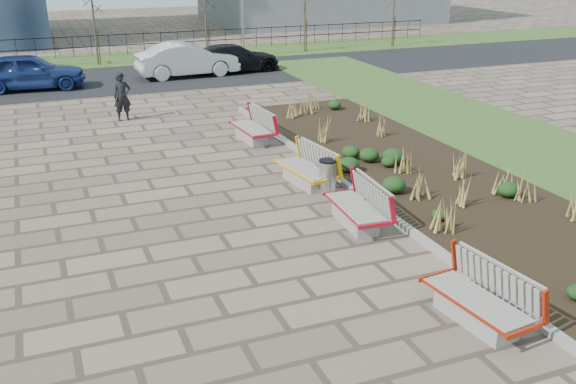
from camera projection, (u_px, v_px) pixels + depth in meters
name	position (u px, v px, depth m)	size (l,w,h in m)	color
ground	(272.00, 307.00, 11.32)	(120.00, 120.00, 0.00)	#7A6454
planting_bed	(420.00, 174.00, 17.81)	(4.50, 18.00, 0.10)	black
planting_curb	(345.00, 184.00, 16.99)	(0.16, 18.00, 0.15)	gray
grass_verge_near	(553.00, 155.00, 19.47)	(5.00, 38.00, 0.04)	#33511E
grass_verge_far	(95.00, 61.00, 35.57)	(80.00, 5.00, 0.04)	#33511E
road	(110.00, 80.00, 30.37)	(80.00, 7.00, 0.02)	black
bench_a	(477.00, 297.00, 10.68)	(0.90, 2.10, 1.00)	#A4210A
bench_b	(355.00, 205.00, 14.48)	(0.90, 2.10, 1.00)	#B20B21
bench_c	(305.00, 167.00, 16.97)	(0.90, 2.10, 1.00)	#FFB90D
bench_d	(251.00, 126.00, 20.81)	(0.90, 2.10, 1.00)	red
litter_bin	(328.00, 177.00, 16.37)	(0.45, 0.45, 0.89)	#B2B2B7
pedestrian	(122.00, 97.00, 23.15)	(0.64, 0.42, 1.75)	black
car_blue	(29.00, 72.00, 28.13)	(1.88, 4.67, 1.59)	navy
car_silver	(187.00, 60.00, 31.01)	(1.70, 4.88, 1.61)	#B4B8BD
car_black	(234.00, 58.00, 32.17)	(1.92, 4.73, 1.37)	black
tree_c	(94.00, 26.00, 33.54)	(1.40, 1.40, 4.00)	#4C3D2D
tree_d	(206.00, 22.00, 35.63)	(1.40, 1.40, 4.00)	#4C3D2D
tree_e	(305.00, 17.00, 37.72)	(1.40, 1.40, 4.00)	#4C3D2D
tree_f	(393.00, 14.00, 39.80)	(1.40, 1.40, 4.00)	#4C3D2D
lamp_east	(242.00, 2.00, 35.53)	(0.24, 0.60, 6.00)	gray
railing_fence	(91.00, 46.00, 36.65)	(44.00, 0.10, 1.20)	black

